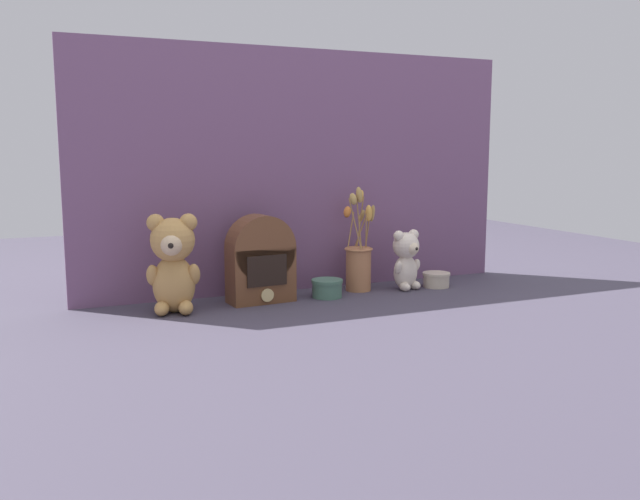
{
  "coord_description": "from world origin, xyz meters",
  "views": [
    {
      "loc": [
        -0.86,
        -1.93,
        0.47
      ],
      "look_at": [
        0.0,
        0.02,
        0.15
      ],
      "focal_mm": 38.0,
      "sensor_mm": 36.0,
      "label": 1
    }
  ],
  "objects_px": {
    "vintage_radio": "(261,260)",
    "decorative_tin_short": "(327,288)",
    "decorative_tin_tall": "(436,280)",
    "teddy_bear_medium": "(406,258)",
    "flower_vase": "(359,261)",
    "teddy_bear_large": "(173,262)"
  },
  "relations": [
    {
      "from": "teddy_bear_large",
      "to": "vintage_radio",
      "type": "bearing_deg",
      "value": 6.12
    },
    {
      "from": "teddy_bear_medium",
      "to": "vintage_radio",
      "type": "height_order",
      "value": "vintage_radio"
    },
    {
      "from": "teddy_bear_medium",
      "to": "decorative_tin_tall",
      "type": "relative_size",
      "value": 2.14
    },
    {
      "from": "decorative_tin_short",
      "to": "vintage_radio",
      "type": "bearing_deg",
      "value": 174.37
    },
    {
      "from": "teddy_bear_medium",
      "to": "vintage_radio",
      "type": "distance_m",
      "value": 0.51
    },
    {
      "from": "teddy_bear_medium",
      "to": "decorative_tin_tall",
      "type": "xyz_separation_m",
      "value": [
        0.12,
        -0.01,
        -0.08
      ]
    },
    {
      "from": "flower_vase",
      "to": "vintage_radio",
      "type": "height_order",
      "value": "flower_vase"
    },
    {
      "from": "flower_vase",
      "to": "vintage_radio",
      "type": "bearing_deg",
      "value": -174.51
    },
    {
      "from": "vintage_radio",
      "to": "decorative_tin_tall",
      "type": "bearing_deg",
      "value": -2.1
    },
    {
      "from": "flower_vase",
      "to": "decorative_tin_tall",
      "type": "distance_m",
      "value": 0.29
    },
    {
      "from": "teddy_bear_large",
      "to": "teddy_bear_medium",
      "type": "xyz_separation_m",
      "value": [
        0.79,
        0.01,
        -0.05
      ]
    },
    {
      "from": "vintage_radio",
      "to": "decorative_tin_short",
      "type": "distance_m",
      "value": 0.24
    },
    {
      "from": "teddy_bear_large",
      "to": "flower_vase",
      "type": "distance_m",
      "value": 0.64
    },
    {
      "from": "flower_vase",
      "to": "decorative_tin_short",
      "type": "relative_size",
      "value": 3.47
    },
    {
      "from": "vintage_radio",
      "to": "teddy_bear_medium",
      "type": "bearing_deg",
      "value": -1.75
    },
    {
      "from": "decorative_tin_tall",
      "to": "decorative_tin_short",
      "type": "distance_m",
      "value": 0.41
    },
    {
      "from": "decorative_tin_tall",
      "to": "decorative_tin_short",
      "type": "relative_size",
      "value": 0.94
    },
    {
      "from": "decorative_tin_tall",
      "to": "flower_vase",
      "type": "bearing_deg",
      "value": 168.07
    },
    {
      "from": "teddy_bear_large",
      "to": "teddy_bear_medium",
      "type": "bearing_deg",
      "value": 1.01
    },
    {
      "from": "teddy_bear_medium",
      "to": "vintage_radio",
      "type": "bearing_deg",
      "value": 178.25
    },
    {
      "from": "vintage_radio",
      "to": "decorative_tin_short",
      "type": "relative_size",
      "value": 2.7
    },
    {
      "from": "flower_vase",
      "to": "decorative_tin_short",
      "type": "distance_m",
      "value": 0.17
    }
  ]
}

